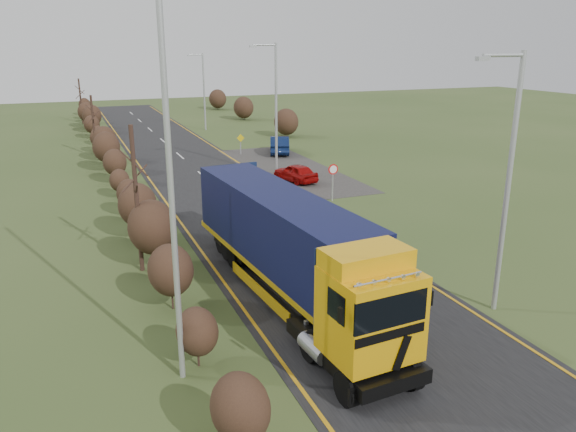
{
  "coord_description": "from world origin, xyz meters",
  "views": [
    {
      "loc": [
        -9.0,
        -18.34,
        9.06
      ],
      "look_at": [
        -0.14,
        3.55,
        1.76
      ],
      "focal_mm": 35.0,
      "sensor_mm": 36.0,
      "label": 1
    }
  ],
  "objects_px": {
    "lorry": "(290,244)",
    "streetlight_near": "(507,176)",
    "speed_sign": "(333,175)",
    "car_red_hatchback": "(296,173)",
    "car_blue_sedan": "(279,145)"
  },
  "relations": [
    {
      "from": "car_red_hatchback",
      "to": "car_blue_sedan",
      "type": "xyz_separation_m",
      "value": [
        2.7,
        9.97,
        0.13
      ]
    },
    {
      "from": "car_red_hatchback",
      "to": "speed_sign",
      "type": "bearing_deg",
      "value": 76.25
    },
    {
      "from": "car_red_hatchback",
      "to": "car_blue_sedan",
      "type": "height_order",
      "value": "car_blue_sedan"
    },
    {
      "from": "streetlight_near",
      "to": "speed_sign",
      "type": "bearing_deg",
      "value": 85.75
    },
    {
      "from": "speed_sign",
      "to": "lorry",
      "type": "bearing_deg",
      "value": -122.88
    },
    {
      "from": "car_red_hatchback",
      "to": "speed_sign",
      "type": "relative_size",
      "value": 1.59
    },
    {
      "from": "lorry",
      "to": "car_blue_sedan",
      "type": "distance_m",
      "value": 28.77
    },
    {
      "from": "lorry",
      "to": "car_red_hatchback",
      "type": "bearing_deg",
      "value": 62.25
    },
    {
      "from": "lorry",
      "to": "streetlight_near",
      "type": "relative_size",
      "value": 1.59
    },
    {
      "from": "car_blue_sedan",
      "to": "speed_sign",
      "type": "height_order",
      "value": "speed_sign"
    },
    {
      "from": "lorry",
      "to": "car_red_hatchback",
      "type": "xyz_separation_m",
      "value": [
        7.35,
        16.95,
        -1.59
      ]
    },
    {
      "from": "car_red_hatchback",
      "to": "speed_sign",
      "type": "distance_m",
      "value": 5.45
    },
    {
      "from": "streetlight_near",
      "to": "speed_sign",
      "type": "relative_size",
      "value": 3.93
    },
    {
      "from": "lorry",
      "to": "streetlight_near",
      "type": "xyz_separation_m",
      "value": [
        6.38,
        -3.35,
        2.66
      ]
    },
    {
      "from": "streetlight_near",
      "to": "speed_sign",
      "type": "distance_m",
      "value": 15.33
    }
  ]
}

